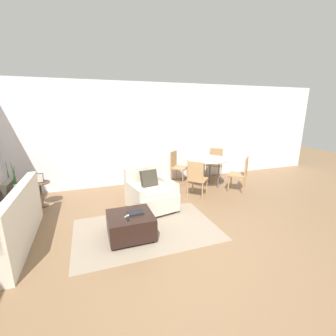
% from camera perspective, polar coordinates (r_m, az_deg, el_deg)
% --- Properties ---
extents(ground_plane, '(20.00, 20.00, 0.00)m').
position_cam_1_polar(ground_plane, '(3.69, 5.94, -19.31)').
color(ground_plane, brown).
extents(wall_back, '(12.00, 0.06, 2.75)m').
position_cam_1_polar(wall_back, '(6.28, -7.11, 8.42)').
color(wall_back, white).
rests_on(wall_back, ground_plane).
extents(area_rug, '(2.45, 1.61, 0.01)m').
position_cam_1_polar(area_rug, '(4.13, -5.44, -15.23)').
color(area_rug, gray).
rests_on(area_rug, ground_plane).
extents(armchair, '(1.00, 1.00, 0.86)m').
position_cam_1_polar(armchair, '(4.72, -4.41, -6.56)').
color(armchair, beige).
rests_on(armchair, ground_plane).
extents(ottoman, '(0.72, 0.69, 0.40)m').
position_cam_1_polar(ottoman, '(3.86, -9.50, -13.98)').
color(ottoman, black).
rests_on(ottoman, ground_plane).
extents(book_stack, '(0.25, 0.18, 0.03)m').
position_cam_1_polar(book_stack, '(3.79, -8.21, -11.16)').
color(book_stack, black).
rests_on(book_stack, ottoman).
extents(tv_remote_primary, '(0.05, 0.13, 0.01)m').
position_cam_1_polar(tv_remote_primary, '(3.65, -10.16, -12.53)').
color(tv_remote_primary, black).
rests_on(tv_remote_primary, ottoman).
extents(tv_remote_secondary, '(0.12, 0.12, 0.01)m').
position_cam_1_polar(tv_remote_secondary, '(3.74, -10.17, -11.82)').
color(tv_remote_secondary, '#B7B7BC').
rests_on(tv_remote_secondary, ottoman).
extents(potted_plant, '(0.38, 0.38, 1.14)m').
position_cam_1_polar(potted_plant, '(5.70, -34.00, -6.56)').
color(potted_plant, '#333338').
rests_on(potted_plant, ground_plane).
extents(side_table, '(0.39, 0.39, 0.55)m').
position_cam_1_polar(side_table, '(5.55, -29.59, -4.83)').
color(side_table, '#4C3828').
rests_on(side_table, ground_plane).
extents(picture_frame, '(0.17, 0.07, 0.20)m').
position_cam_1_polar(picture_frame, '(5.47, -29.94, -2.24)').
color(picture_frame, black).
rests_on(picture_frame, side_table).
extents(dining_table, '(1.15, 1.15, 0.78)m').
position_cam_1_polar(dining_table, '(6.09, 9.96, 1.60)').
color(dining_table, '#99A8AD').
rests_on(dining_table, ground_plane).
extents(dining_chair_near_left, '(0.59, 0.59, 0.90)m').
position_cam_1_polar(dining_chair_near_left, '(5.31, 7.27, -2.24)').
color(dining_chair_near_left, tan).
rests_on(dining_chair_near_left, ground_plane).
extents(dining_chair_near_right, '(0.59, 0.59, 0.90)m').
position_cam_1_polar(dining_chair_near_right, '(5.97, 18.16, -0.94)').
color(dining_chair_near_right, tan).
rests_on(dining_chair_near_right, ground_plane).
extents(dining_chair_far_left, '(0.59, 0.59, 0.90)m').
position_cam_1_polar(dining_chair_far_left, '(6.42, 2.20, 0.87)').
color(dining_chair_far_left, tan).
rests_on(dining_chair_far_left, ground_plane).
extents(dining_chair_far_right, '(0.59, 0.59, 0.90)m').
position_cam_1_polar(dining_chair_far_right, '(6.97, 11.88, 1.70)').
color(dining_chair_far_right, tan).
rests_on(dining_chair_far_right, ground_plane).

